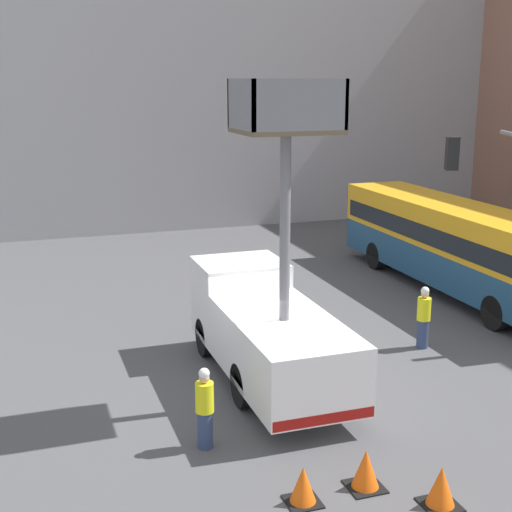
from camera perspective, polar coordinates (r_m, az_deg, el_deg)
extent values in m
plane|color=#4C4C4F|center=(18.15, 0.23, -10.13)|extent=(120.00, 120.00, 0.00)
cube|color=#9E9EA3|center=(39.88, -11.44, 15.14)|extent=(44.00, 10.00, 16.82)
cube|color=white|center=(19.69, -1.27, -3.40)|extent=(2.33, 2.02, 2.13)
cube|color=white|center=(16.79, 2.23, -7.58)|extent=(2.33, 4.71, 1.55)
cube|color=red|center=(15.11, 5.43, -12.80)|extent=(2.28, 0.10, 0.24)
cylinder|color=black|center=(19.75, -4.08, -6.48)|extent=(0.30, 1.05, 1.05)
cylinder|color=black|center=(20.32, 1.48, -5.84)|extent=(0.30, 1.05, 1.05)
cylinder|color=black|center=(16.76, -1.08, -10.30)|extent=(0.30, 1.05, 1.05)
cylinder|color=black|center=(17.43, 5.37, -9.37)|extent=(0.30, 1.05, 1.05)
cylinder|color=slate|center=(15.96, 2.33, 2.15)|extent=(0.24, 0.24, 4.25)
cube|color=brown|center=(15.66, 2.41, 9.97)|extent=(2.11, 1.75, 0.10)
cube|color=slate|center=(15.29, -1.19, 12.04)|extent=(0.08, 1.75, 1.05)
cube|color=slate|center=(16.02, 5.90, 12.06)|extent=(0.08, 1.75, 1.05)
cube|color=slate|center=(16.41, 1.36, 12.17)|extent=(2.11, 0.08, 1.05)
cube|color=slate|center=(14.85, 3.62, 11.96)|extent=(2.11, 0.08, 1.05)
cube|color=navy|center=(26.24, 15.60, -0.57)|extent=(2.48, 12.26, 1.20)
cube|color=orange|center=(25.95, 15.80, 2.29)|extent=(2.48, 12.26, 1.47)
cube|color=black|center=(25.99, 15.76, 1.81)|extent=(2.50, 11.77, 0.65)
cylinder|color=black|center=(28.95, 9.54, 0.03)|extent=(0.30, 1.07, 1.07)
cylinder|color=black|center=(30.03, 13.21, 0.35)|extent=(0.30, 1.07, 1.07)
cylinder|color=black|center=(22.82, 18.59, -4.32)|extent=(0.30, 1.07, 1.07)
cube|color=black|center=(20.29, 15.42, 7.91)|extent=(0.41, 0.41, 0.90)
sphere|color=red|center=(20.27, 15.47, 8.61)|extent=(0.20, 0.20, 0.20)
cylinder|color=navy|center=(15.14, -4.09, -13.67)|extent=(0.32, 0.32, 0.80)
cylinder|color=yellow|center=(14.82, -4.14, -11.21)|extent=(0.38, 0.38, 0.63)
sphere|color=tan|center=(14.64, -4.17, -9.70)|extent=(0.22, 0.22, 0.22)
sphere|color=white|center=(14.60, -4.17, -9.35)|extent=(0.23, 0.23, 0.23)
cylinder|color=navy|center=(20.81, 13.18, -6.08)|extent=(0.32, 0.32, 0.82)
cylinder|color=yellow|center=(20.57, 13.29, -4.16)|extent=(0.38, 0.38, 0.65)
sphere|color=tan|center=(20.44, 13.36, -2.99)|extent=(0.22, 0.22, 0.22)
sphere|color=white|center=(20.41, 13.38, -2.72)|extent=(0.23, 0.23, 0.23)
cube|color=black|center=(13.89, 14.49, -18.70)|extent=(0.67, 0.67, 0.03)
cone|color=#F25B0F|center=(13.70, 14.59, -17.40)|extent=(0.53, 0.53, 0.76)
cube|color=black|center=(13.60, 3.76, -19.02)|extent=(0.62, 0.62, 0.03)
cone|color=#F25B0F|center=(13.42, 3.79, -17.79)|extent=(0.50, 0.50, 0.71)
cube|color=black|center=(14.13, 8.71, -17.78)|extent=(0.67, 0.67, 0.03)
cone|color=#F25B0F|center=(13.94, 8.76, -16.49)|extent=(0.54, 0.54, 0.77)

